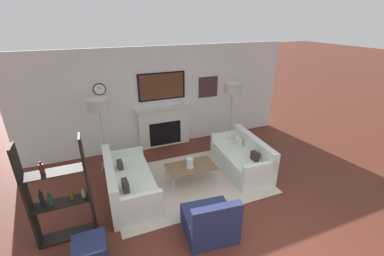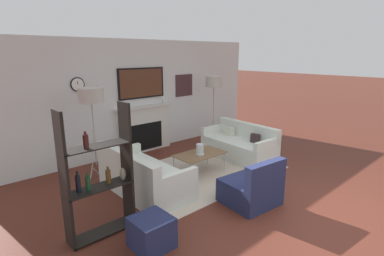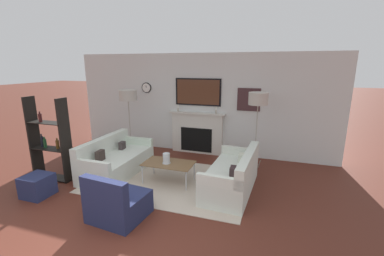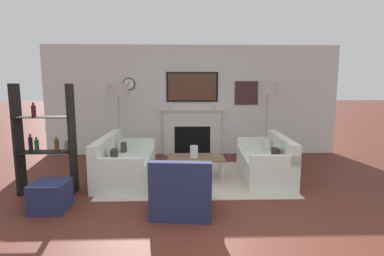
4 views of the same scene
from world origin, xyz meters
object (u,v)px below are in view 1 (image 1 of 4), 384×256
object	(u,v)px
shelf_unit	(60,195)
armchair	(210,222)
floor_lamp_left	(98,106)
couch_right	(242,159)
ottoman	(91,253)
coffee_table	(191,167)
floor_lamp_right	(232,89)
hurricane_candle	(190,163)
couch_left	(128,184)

from	to	relation	value
shelf_unit	armchair	bearing A→B (deg)	-21.42
floor_lamp_left	couch_right	bearing A→B (deg)	-21.25
floor_lamp_left	ottoman	distance (m)	2.92
coffee_table	ottoman	world-z (taller)	coffee_table
couch_right	ottoman	xyz separation A→B (m)	(-3.42, -1.37, -0.09)
armchair	couch_right	bearing A→B (deg)	44.17
couch_right	floor_lamp_right	bearing A→B (deg)	74.73
couch_right	shelf_unit	xyz separation A→B (m)	(-3.75, -0.68, 0.54)
hurricane_candle	coffee_table	bearing A→B (deg)	38.74
couch_right	hurricane_candle	distance (m)	1.38
floor_lamp_left	floor_lamp_right	world-z (taller)	floor_lamp_right
hurricane_candle	couch_left	bearing A→B (deg)	176.04
floor_lamp_right	hurricane_candle	bearing A→B (deg)	-143.50
hurricane_candle	floor_lamp_left	xyz separation A→B (m)	(-1.60, 1.24, 1.09)
floor_lamp_right	shelf_unit	bearing A→B (deg)	-155.76
floor_lamp_left	ottoman	xyz separation A→B (m)	(-0.46, -2.52, -1.41)
coffee_table	ottoman	size ratio (longest dim) A/B	2.21
floor_lamp_right	shelf_unit	distance (m)	4.53
armchair	shelf_unit	size ratio (longest dim) A/B	0.49
floor_lamp_left	shelf_unit	distance (m)	2.14
ottoman	hurricane_candle	bearing A→B (deg)	31.88
floor_lamp_right	shelf_unit	world-z (taller)	floor_lamp_right
hurricane_candle	floor_lamp_left	distance (m)	2.30
couch_right	ottoman	bearing A→B (deg)	-158.19
hurricane_candle	shelf_unit	world-z (taller)	shelf_unit
couch_left	ottoman	bearing A→B (deg)	-119.23
couch_left	shelf_unit	distance (m)	1.40
armchair	floor_lamp_left	size ratio (longest dim) A/B	0.49
floor_lamp_right	coffee_table	bearing A→B (deg)	-143.55
couch_right	shelf_unit	world-z (taller)	shelf_unit
couch_left	floor_lamp_right	bearing A→B (deg)	21.18
armchair	floor_lamp_right	distance (m)	3.57
couch_left	shelf_unit	size ratio (longest dim) A/B	1.03
couch_right	floor_lamp_right	world-z (taller)	floor_lamp_right
couch_left	floor_lamp_right	distance (m)	3.47
couch_left	ottoman	world-z (taller)	couch_left
coffee_table	floor_lamp_right	bearing A→B (deg)	36.45
couch_left	armchair	xyz separation A→B (m)	(1.08, -1.53, -0.02)
couch_left	armchair	world-z (taller)	couch_left
floor_lamp_right	ottoman	size ratio (longest dim) A/B	3.89
coffee_table	floor_lamp_left	size ratio (longest dim) A/B	0.58
coffee_table	hurricane_candle	distance (m)	0.13
couch_left	hurricane_candle	xyz separation A→B (m)	(1.29, -0.09, 0.24)
coffee_table	shelf_unit	xyz separation A→B (m)	(-2.42, -0.62, 0.43)
floor_lamp_left	shelf_unit	size ratio (longest dim) A/B	1.01
hurricane_candle	floor_lamp_right	xyz separation A→B (m)	(1.68, 1.24, 1.13)
floor_lamp_left	shelf_unit	bearing A→B (deg)	-113.28
couch_right	floor_lamp_right	xyz separation A→B (m)	(0.31, 1.15, 1.36)
coffee_table	shelf_unit	distance (m)	2.54
couch_right	floor_lamp_right	size ratio (longest dim) A/B	0.97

